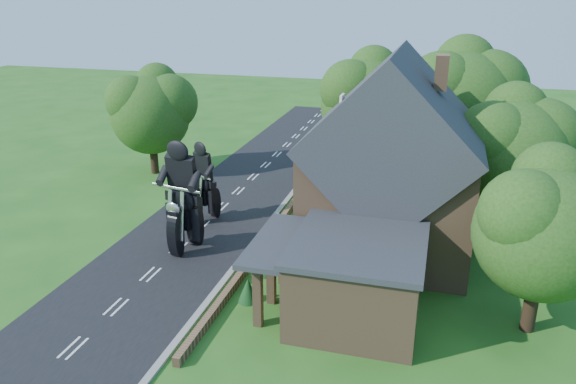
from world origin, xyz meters
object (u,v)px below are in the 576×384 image
(garden_wall, at_px, (268,238))
(motorcycle_follow, at_px, (206,209))
(house, at_px, (391,169))
(annex, at_px, (354,277))
(motorcycle_lead, at_px, (186,235))

(garden_wall, height_order, motorcycle_follow, motorcycle_follow)
(garden_wall, relative_size, house, 2.15)
(annex, distance_m, motorcycle_follow, 12.56)
(garden_wall, bearing_deg, annex, -46.16)
(garden_wall, distance_m, annex, 8.19)
(motorcycle_lead, distance_m, motorcycle_follow, 3.97)
(garden_wall, distance_m, motorcycle_follow, 4.76)
(garden_wall, xyz_separation_m, motorcycle_follow, (-4.37, 1.81, 0.52))
(house, xyz_separation_m, motorcycle_follow, (-10.57, 0.81, -3.62))
(house, bearing_deg, motorcycle_follow, 175.63)
(motorcycle_follow, bearing_deg, house, -156.61)
(garden_wall, height_order, annex, annex)
(house, xyz_separation_m, annex, (-0.62, -6.80, -2.58))
(garden_wall, height_order, motorcycle_lead, motorcycle_lead)
(garden_wall, xyz_separation_m, annex, (5.57, -5.80, 1.57))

